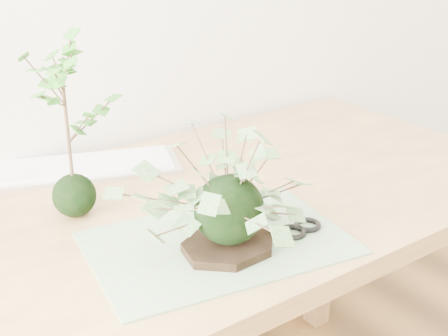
{
  "coord_description": "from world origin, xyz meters",
  "views": [
    {
      "loc": [
        -0.59,
        0.32,
        1.27
      ],
      "look_at": [
        0.0,
        1.14,
        0.84
      ],
      "focal_mm": 50.0,
      "sensor_mm": 36.0,
      "label": 1
    }
  ],
  "objects": [
    {
      "name": "ivy_kokedama",
      "position": [
        -0.06,
        1.04,
        0.87
      ],
      "size": [
        0.4,
        0.4,
        0.23
      ],
      "rotation": [
        0.0,
        0.0,
        0.28
      ],
      "color": "black",
      "rests_on": "stone_dish"
    },
    {
      "name": "stone_dish",
      "position": [
        -0.06,
        1.04,
        0.75
      ],
      "size": [
        0.18,
        0.18,
        0.01
      ],
      "primitive_type": "cylinder",
      "rotation": [
        0.0,
        0.0,
        0.05
      ],
      "color": "black",
      "rests_on": "cutting_mat"
    },
    {
      "name": "desk",
      "position": [
        -0.09,
        1.23,
        0.65
      ],
      "size": [
        1.6,
        0.7,
        0.74
      ],
      "color": "tan",
      "rests_on": "ground_plane"
    },
    {
      "name": "cutting_mat",
      "position": [
        -0.06,
        1.07,
        0.74
      ],
      "size": [
        0.47,
        0.35,
        0.0
      ],
      "primitive_type": "cube",
      "rotation": [
        0.0,
        0.0,
        -0.17
      ],
      "color": "gray",
      "rests_on": "desk"
    },
    {
      "name": "scissors",
      "position": [
        0.07,
        1.04,
        0.75
      ],
      "size": [
        0.09,
        0.2,
        0.01
      ],
      "rotation": [
        0.0,
        0.0,
        0.11
      ],
      "color": "gray",
      "rests_on": "cutting_mat"
    },
    {
      "name": "maple_kokedama",
      "position": [
        -0.21,
        1.31,
        0.97
      ],
      "size": [
        0.23,
        0.23,
        0.33
      ],
      "rotation": [
        0.0,
        0.0,
        -0.37
      ],
      "color": "black",
      "rests_on": "desk"
    },
    {
      "name": "keyboard",
      "position": [
        -0.16,
        1.51,
        0.75
      ],
      "size": [
        0.52,
        0.32,
        0.02
      ],
      "rotation": [
        0.0,
        0.0,
        -0.36
      ],
      "color": "silver",
      "rests_on": "desk"
    }
  ]
}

